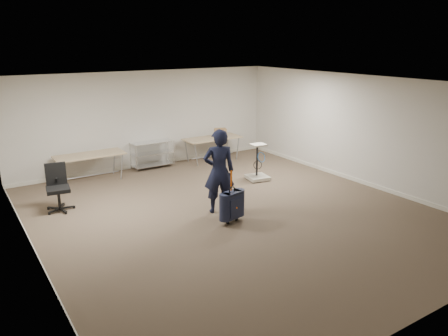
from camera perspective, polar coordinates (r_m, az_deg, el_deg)
ground at (r=9.56m, az=1.14°, el=-5.91°), size 9.00×9.00×0.00m
room_shell at (r=10.64m, az=-3.03°, el=-3.29°), size 8.00×9.00×9.00m
folding_table_left at (r=12.05m, az=-17.15°, el=1.47°), size 1.80×0.75×0.73m
folding_table_right at (r=13.53m, az=-1.53°, el=3.77°), size 1.80×0.75×0.73m
wire_shelf at (r=12.95m, az=-9.30°, el=1.90°), size 1.22×0.47×0.80m
person at (r=9.34m, az=-0.66°, el=-0.45°), size 0.79×0.66×1.85m
suitcase at (r=8.96m, az=1.04°, el=-4.87°), size 0.45×0.32×1.12m
office_chair at (r=10.30m, az=-20.78°, el=-3.49°), size 0.63×0.63×1.04m
equipment_cart at (r=11.75m, az=4.43°, el=-0.33°), size 0.62×0.62×0.99m
cardboard_box at (r=13.58m, az=-0.47°, el=4.63°), size 0.43×0.38×0.27m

